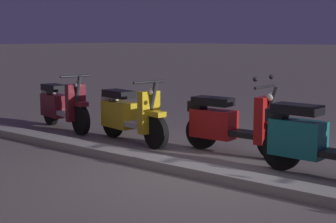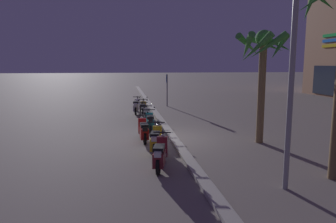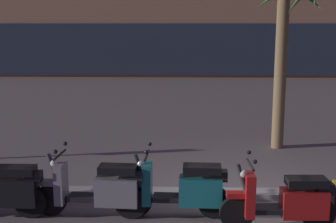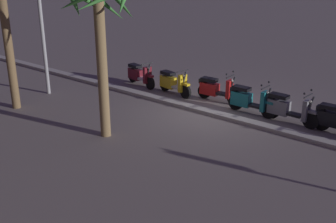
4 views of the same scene
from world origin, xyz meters
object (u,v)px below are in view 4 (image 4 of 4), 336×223
scooter_teal_mid_front (248,100)px  scooter_maroon_mid_rear (139,75)px  scooter_yellow_lead_nearest (173,83)px  scooter_grey_mid_centre (287,108)px  scooter_red_second_in_line (216,89)px  palm_tree_by_mall_entrance (99,14)px

scooter_teal_mid_front → scooter_maroon_mid_rear: scooter_teal_mid_front is taller
scooter_teal_mid_front → scooter_yellow_lead_nearest: bearing=-1.4°
scooter_grey_mid_centre → scooter_teal_mid_front: (1.35, 0.03, 0.00)m
scooter_grey_mid_centre → scooter_yellow_lead_nearest: size_ratio=1.06×
scooter_red_second_in_line → scooter_yellow_lead_nearest: 1.76m
scooter_yellow_lead_nearest → scooter_maroon_mid_rear: 1.79m
scooter_grey_mid_centre → scooter_maroon_mid_rear: size_ratio=1.05×
scooter_grey_mid_centre → palm_tree_by_mall_entrance: size_ratio=0.41×
scooter_grey_mid_centre → scooter_yellow_lead_nearest: scooter_grey_mid_centre is taller
scooter_grey_mid_centre → palm_tree_by_mall_entrance: bearing=49.2°
scooter_red_second_in_line → scooter_maroon_mid_rear: size_ratio=1.00×
scooter_yellow_lead_nearest → scooter_maroon_mid_rear: size_ratio=0.99×
scooter_maroon_mid_rear → scooter_red_second_in_line: bearing=-175.8°
scooter_teal_mid_front → palm_tree_by_mall_entrance: bearing=61.1°
scooter_red_second_in_line → palm_tree_by_mall_entrance: bearing=80.0°
scooter_grey_mid_centre → palm_tree_by_mall_entrance: 6.43m
scooter_red_second_in_line → scooter_teal_mid_front: bearing=165.3°
scooter_grey_mid_centre → scooter_yellow_lead_nearest: (4.61, -0.05, -0.02)m
scooter_maroon_mid_rear → scooter_teal_mid_front: bearing=178.4°
scooter_teal_mid_front → palm_tree_by_mall_entrance: palm_tree_by_mall_entrance is taller
scooter_teal_mid_front → scooter_red_second_in_line: bearing=-14.7°
palm_tree_by_mall_entrance → scooter_grey_mid_centre: bearing=-130.8°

